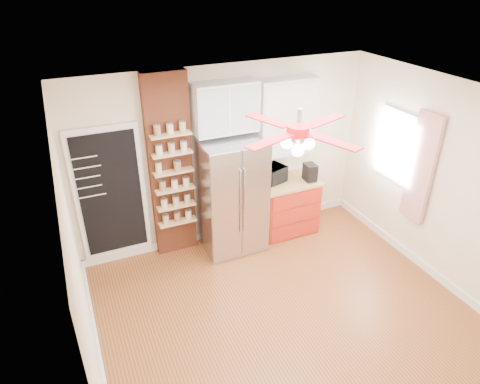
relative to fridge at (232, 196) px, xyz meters
name	(u,v)px	position (x,y,z in m)	size (l,w,h in m)	color
floor	(286,313)	(0.05, -1.63, -0.88)	(4.50, 4.50, 0.00)	#945525
ceiling	(301,104)	(0.05, -1.63, 1.83)	(4.50, 4.50, 0.00)	white
wall_back	(225,156)	(0.05, 0.37, 0.48)	(4.50, 0.02, 2.70)	#FFEECD
wall_front	(429,358)	(0.05, -3.63, 0.48)	(4.50, 0.02, 2.70)	#FFEECD
wall_left	(80,276)	(-2.20, -1.63, 0.48)	(0.02, 4.00, 2.70)	#FFEECD
wall_right	(444,185)	(2.30, -1.63, 0.48)	(0.02, 4.00, 2.70)	#FFEECD
chalkboard	(111,194)	(-1.65, 0.33, 0.23)	(0.95, 0.05, 1.95)	white
brick_pillar	(171,168)	(-0.80, 0.29, 0.48)	(0.60, 0.16, 2.70)	brown
fridge	(232,196)	(0.00, 0.00, 0.00)	(0.90, 0.70, 1.75)	silver
upper_glass_cabinet	(225,107)	(0.00, 0.20, 1.27)	(0.90, 0.35, 0.70)	white
red_cabinet	(287,206)	(0.97, 0.05, -0.42)	(0.94, 0.64, 0.90)	#AF2616
upper_shelf_unit	(286,117)	(0.97, 0.22, 1.00)	(0.90, 0.30, 1.15)	white
window	(397,146)	(2.28, -0.73, 0.68)	(0.04, 0.75, 1.05)	white
curtain	(421,168)	(2.23, -1.28, 0.57)	(0.06, 0.40, 1.55)	red
ceiling_fan	(299,131)	(0.05, -1.63, 1.55)	(1.40, 1.40, 0.44)	silver
toaster_oven	(270,175)	(0.69, 0.12, 0.15)	(0.46, 0.31, 0.25)	black
coffee_maker	(310,172)	(1.29, -0.06, 0.16)	(0.16, 0.22, 0.27)	black
canister_left	(309,176)	(1.29, -0.05, 0.09)	(0.09, 0.09, 0.12)	red
canister_right	(310,173)	(1.34, 0.02, 0.10)	(0.11, 0.11, 0.15)	red
pantry_jar_oats	(158,168)	(-0.99, 0.17, 0.57)	(0.08, 0.08, 0.15)	beige
pantry_jar_beans	(178,166)	(-0.74, 0.12, 0.56)	(0.10, 0.10, 0.13)	#93774B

